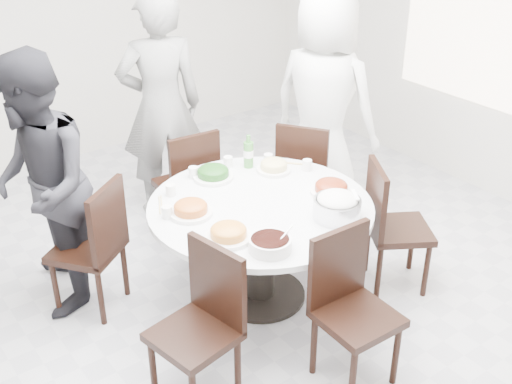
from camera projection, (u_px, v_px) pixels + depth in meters
floor at (216, 308)px, 4.47m from camera, size 6.00×6.00×0.01m
wall_back at (35, 24)px, 5.95m from camera, size 6.00×0.01×2.80m
wall_right at (510, 42)px, 5.38m from camera, size 0.01×6.00×2.80m
window at (511, 30)px, 5.33m from camera, size 0.04×2.20×1.40m
dining_table at (260, 252)px, 4.42m from camera, size 1.50×1.50×0.75m
chair_ne at (307, 172)px, 5.28m from camera, size 0.58×0.58×0.95m
chair_n at (186, 182)px, 5.13m from camera, size 0.45×0.45×0.95m
chair_nw at (86, 247)px, 4.29m from camera, size 0.59×0.59×0.95m
chair_sw at (193, 332)px, 3.52m from camera, size 0.49×0.49×0.95m
chair_s at (358, 314)px, 3.66m from camera, size 0.43×0.43×0.95m
chair_se at (400, 227)px, 4.51m from camera, size 0.58×0.58×0.95m
diner_right at (324, 105)px, 5.30m from camera, size 0.92×1.10×1.93m
diner_middle at (161, 107)px, 5.26m from camera, size 0.80×0.64×1.92m
diner_left at (40, 187)px, 4.14m from camera, size 0.90×1.03×1.79m
dish_greens at (213, 174)px, 4.56m from camera, size 0.29×0.29×0.07m
dish_pale at (274, 167)px, 4.66m from camera, size 0.25×0.25×0.07m
dish_orange at (191, 209)px, 4.10m from camera, size 0.28×0.28×0.08m
dish_redbrown at (331, 189)px, 4.36m from camera, size 0.28×0.28×0.07m
dish_tofu at (229, 234)px, 3.84m from camera, size 0.28×0.28×0.07m
rice_bowl at (337, 209)px, 4.05m from camera, size 0.30×0.30×0.13m
soup_bowl at (270, 244)px, 3.73m from camera, size 0.25×0.25×0.08m
beverage_bottle at (248, 151)px, 4.69m from camera, size 0.07×0.07×0.25m
tea_cups at (214, 165)px, 4.69m from camera, size 0.07×0.07×0.08m
chopsticks at (204, 168)px, 4.71m from camera, size 0.24×0.04×0.01m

